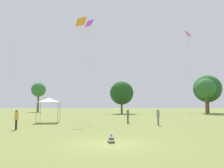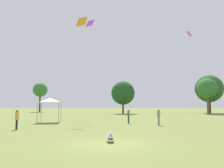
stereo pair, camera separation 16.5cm
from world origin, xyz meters
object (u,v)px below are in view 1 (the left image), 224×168
at_px(kite_1, 188,37).
at_px(distant_tree_2, 39,90).
at_px(person_standing_0, 158,116).
at_px(kite_0, 89,26).
at_px(canopy_tent, 49,100).
at_px(person_standing_2, 16,118).
at_px(kite_3, 81,23).
at_px(distant_tree_0, 207,89).
at_px(person_standing_1, 128,115).
at_px(distant_tree_3, 206,88).
at_px(seated_toddler, 111,139).
at_px(distant_tree_1, 122,93).

xyz_separation_m(kite_1, distant_tree_2, (-35.77, 36.72, -5.45)).
distance_m(person_standing_0, kite_0, 17.58).
xyz_separation_m(canopy_tent, distant_tree_2, (-16.19, 41.30, 4.26)).
distance_m(person_standing_2, kite_3, 15.48).
relative_size(person_standing_0, distant_tree_0, 0.17).
relative_size(kite_0, distant_tree_0, 1.45).
relative_size(person_standing_1, person_standing_2, 0.98).
relative_size(distant_tree_0, distant_tree_3, 1.19).
bearing_deg(kite_1, kite_3, -157.56).
bearing_deg(seated_toddler, person_standing_0, 56.12).
distance_m(kite_0, distant_tree_3, 34.96).
height_order(kite_1, distant_tree_3, kite_1).
height_order(canopy_tent, kite_3, kite_3).
distance_m(kite_1, distant_tree_2, 51.56).
relative_size(kite_1, kite_3, 0.95).
distance_m(person_standing_0, distant_tree_0, 42.02).
relative_size(person_standing_2, kite_0, 0.12).
xyz_separation_m(person_standing_2, kite_0, (4.92, 12.32, 13.08)).
relative_size(person_standing_0, kite_0, 0.12).
bearing_deg(kite_0, distant_tree_1, 156.54).
bearing_deg(distant_tree_3, distant_tree_2, 161.84).
xyz_separation_m(canopy_tent, kite_3, (3.89, 0.43, 10.35)).
height_order(seated_toddler, person_standing_0, person_standing_0).
height_order(person_standing_1, kite_3, kite_3).
bearing_deg(person_standing_1, kite_1, -22.95).
bearing_deg(person_standing_0, distant_tree_0, -91.01).
xyz_separation_m(person_standing_0, person_standing_1, (-3.14, 2.65, 0.02)).
bearing_deg(seated_toddler, distant_tree_1, 77.76).
bearing_deg(kite_0, seated_toddler, 0.55).
distance_m(seated_toddler, kite_0, 23.75).
height_order(distant_tree_2, distant_tree_3, distant_tree_2).
bearing_deg(person_standing_1, distant_tree_3, -1.62).
bearing_deg(distant_tree_1, canopy_tent, -109.69).
bearing_deg(kite_3, canopy_tent, -102.58).
relative_size(seated_toddler, kite_0, 0.04).
bearing_deg(kite_0, person_standing_1, 35.14).
height_order(person_standing_2, distant_tree_1, distant_tree_1).
relative_size(person_standing_0, distant_tree_2, 0.19).
bearing_deg(person_standing_2, kite_1, 104.22).
bearing_deg(distant_tree_1, distant_tree_2, 153.33).
height_order(seated_toddler, person_standing_1, person_standing_1).
xyz_separation_m(canopy_tent, distant_tree_1, (10.06, 28.11, 2.50)).
distance_m(canopy_tent, kite_1, 22.33).
relative_size(seated_toddler, person_standing_0, 0.32).
bearing_deg(person_standing_2, distant_tree_1, 145.38).
distance_m(kite_1, distant_tree_0, 31.64).
bearing_deg(distant_tree_0, kite_0, -135.85).
relative_size(person_standing_2, kite_3, 0.13).
height_order(canopy_tent, distant_tree_0, distant_tree_0).
relative_size(seated_toddler, distant_tree_3, 0.06).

